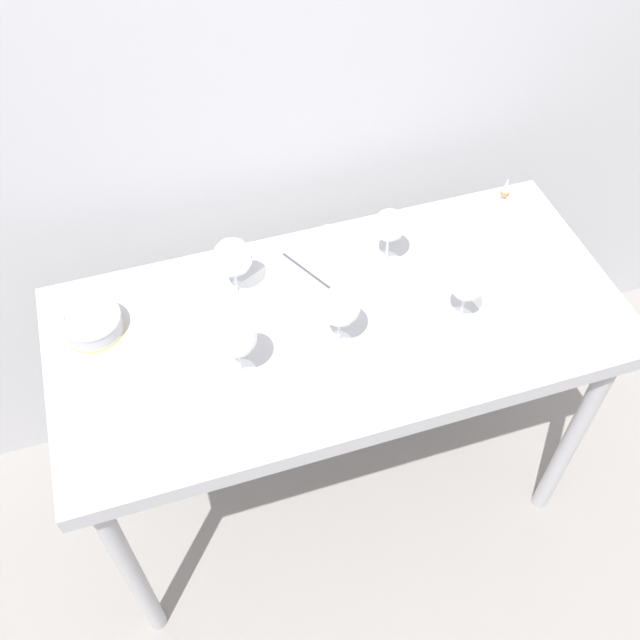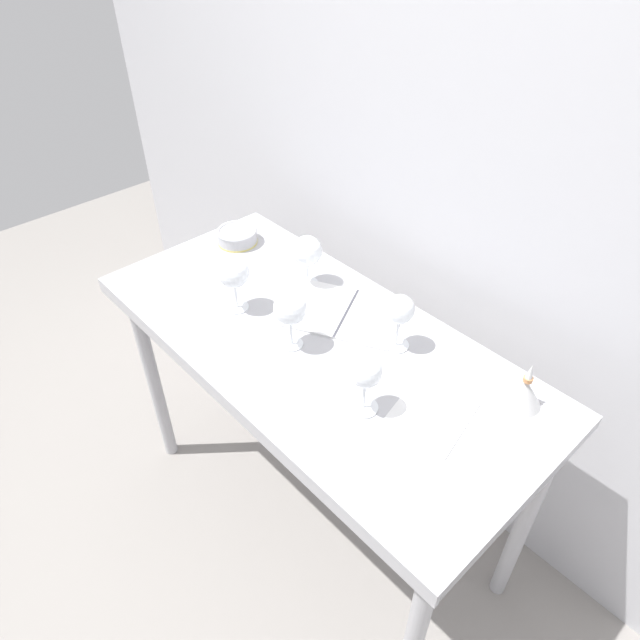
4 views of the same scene
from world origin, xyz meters
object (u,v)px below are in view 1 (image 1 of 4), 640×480
Objects in this scene: wine_glass_far_left at (268,203)px; wine_glass_near_left at (245,268)px; wine_glass_near_center at (348,244)px; tasting_bowl at (208,247)px; decanter_funnel at (509,203)px; open_notebook at (413,225)px; wine_glass_near_right at (452,240)px.

wine_glass_far_left is 1.01× the size of wine_glass_near_left.
wine_glass_near_center is 0.41m from tasting_bowl.
wine_glass_near_center is 0.55m from decanter_funnel.
wine_glass_far_left is 0.27m from wine_glass_near_center.
tasting_bowl is at bearing 156.63° from wine_glass_near_center.
wine_glass_far_left is 0.41× the size of open_notebook.
wine_glass_near_left reaches higher than tasting_bowl.
tasting_bowl is (-0.63, 0.21, -0.10)m from wine_glass_near_right.
wine_glass_near_right reaches higher than tasting_bowl.
wine_glass_near_right is 1.24× the size of decanter_funnel.
wine_glass_near_left is 0.83m from decanter_funnel.
wine_glass_near_right is 0.34m from decanter_funnel.
wine_glass_near_left is (-0.54, 0.00, -0.01)m from wine_glass_near_right.
wine_glass_near_right is 1.10× the size of wine_glass_near_center.
wine_glass_far_left reaches higher than wine_glass_near_left.
wine_glass_near_right is 1.22× the size of tasting_bowl.
wine_glass_far_left is 0.71m from decanter_funnel.
wine_glass_near_right is at bearing -10.76° from wine_glass_near_center.
wine_glass_near_center is at bearing -121.92° from open_notebook.
wine_glass_near_center is 1.11× the size of tasting_bowl.
wine_glass_near_center is at bearing 9.68° from wine_glass_near_left.
wine_glass_near_center is at bearing -163.05° from decanter_funnel.
decanter_funnel is (0.29, -0.01, 0.05)m from open_notebook.
open_notebook is (-0.03, 0.22, -0.12)m from wine_glass_near_right.
wine_glass_near_right is 0.42× the size of open_notebook.
tasting_bowl is (-0.60, -0.01, 0.02)m from open_notebook.
wine_glass_near_center is (0.18, -0.20, -0.01)m from wine_glass_far_left.
decanter_funnel is (0.80, 0.21, -0.07)m from wine_glass_near_left.
decanter_funnel is (0.52, 0.16, -0.06)m from wine_glass_near_center.
open_notebook is at bearing -5.10° from wine_glass_far_left.
open_notebook is at bearing 178.54° from decanter_funnel.
decanter_funnel reaches higher than tasting_bowl.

